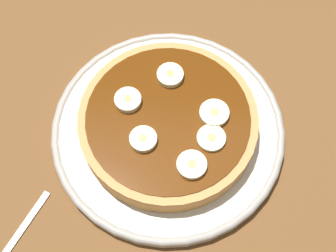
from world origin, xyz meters
The scene contains 10 objects.
ground_plane centered at (0.00, 0.00, -1.50)cm, with size 140.00×140.00×3.00cm, color brown.
plate centered at (0.00, 0.00, 0.90)cm, with size 27.26×27.26×1.67cm.
pancake_stack centered at (0.09, 0.05, 2.91)cm, with size 20.25×20.40×3.06cm.
banana_slice_0 centered at (2.99, -2.53, 4.73)cm, with size 3.02×3.02×0.94cm.
banana_slice_1 centered at (-1.72, -4.58, 4.75)cm, with size 3.04×3.04×1.00cm.
banana_slice_2 centered at (-0.54, 5.09, 4.72)cm, with size 3.32×3.32×0.92cm.
banana_slice_3 centered at (5.68, 2.77, 4.70)cm, with size 3.24×3.24×0.90cm.
banana_slice_4 centered at (-5.19, 0.08, 4.74)cm, with size 3.08×3.08×0.97cm.
banana_slice_5 centered at (2.46, 4.80, 4.61)cm, with size 3.17×3.17×0.71cm.
fork centered at (14.53, -16.44, 0.25)cm, with size 12.07×6.69×0.50cm.
Camera 1 is at (25.05, 1.20, 54.17)cm, focal length 53.76 mm.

